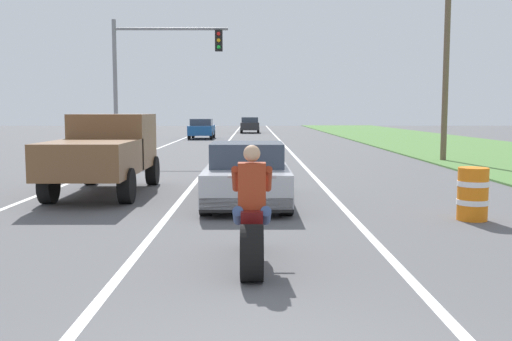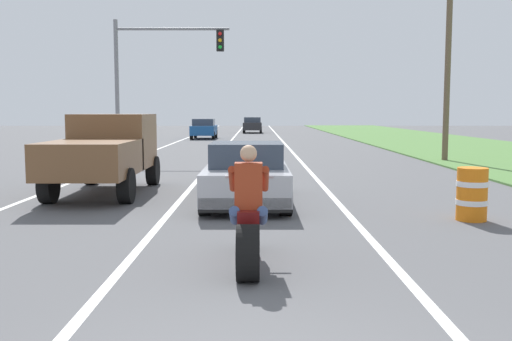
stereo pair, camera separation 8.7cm
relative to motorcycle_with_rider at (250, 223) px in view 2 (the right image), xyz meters
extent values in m
cube|color=white|center=(-5.26, 16.29, -0.59)|extent=(0.14, 120.00, 0.01)
cube|color=white|center=(1.94, 16.29, -0.59)|extent=(0.14, 120.00, 0.01)
cube|color=white|center=(-1.66, 16.29, -0.59)|extent=(0.14, 120.00, 0.01)
cylinder|color=black|center=(0.00, -0.60, -0.25)|extent=(0.28, 0.69, 0.69)
cylinder|color=black|center=(0.00, 0.95, -0.28)|extent=(0.12, 0.63, 0.63)
cube|color=#590F0F|center=(0.00, 0.23, 0.02)|extent=(0.28, 1.10, 0.36)
cylinder|color=#B2B2B7|center=(0.00, 0.87, 0.09)|extent=(0.08, 0.36, 0.73)
cylinder|color=#A5A5AA|center=(0.00, 0.85, 0.52)|extent=(0.70, 0.05, 0.05)
cube|color=#993319|center=(0.00, 0.00, 0.50)|extent=(0.36, 0.24, 0.60)
sphere|color=tan|center=(0.00, 0.00, 0.92)|extent=(0.22, 0.22, 0.22)
cylinder|color=#384C7A|center=(-0.18, 0.03, 0.10)|extent=(0.14, 0.47, 0.32)
cylinder|color=#993319|center=(-0.22, 0.30, 0.55)|extent=(0.10, 0.51, 0.40)
cylinder|color=#384C7A|center=(0.18, 0.03, 0.10)|extent=(0.14, 0.47, 0.32)
cylinder|color=#993319|center=(0.22, 0.30, 0.55)|extent=(0.10, 0.51, 0.40)
cube|color=#B7B7BC|center=(-0.11, 5.46, -0.07)|extent=(1.80, 4.30, 0.64)
cube|color=#333D4C|center=(-0.11, 5.26, 0.51)|extent=(1.56, 1.70, 0.52)
cube|color=black|center=(-0.11, 3.41, -0.31)|extent=(1.76, 0.20, 0.28)
cylinder|color=black|center=(-0.91, 7.06, -0.27)|extent=(0.24, 0.64, 0.64)
cylinder|color=black|center=(0.69, 7.06, -0.27)|extent=(0.24, 0.64, 0.64)
cylinder|color=black|center=(-0.91, 3.86, -0.27)|extent=(0.24, 0.64, 0.64)
cylinder|color=black|center=(0.69, 3.86, -0.27)|extent=(0.24, 0.64, 0.64)
cube|color=brown|center=(-3.67, 7.91, 0.69)|extent=(1.90, 2.10, 1.40)
cube|color=#333D4C|center=(-3.67, 8.26, 1.07)|extent=(1.67, 0.29, 0.57)
cube|color=brown|center=(-3.67, 5.66, 0.39)|extent=(1.90, 2.70, 0.80)
cylinder|color=black|center=(-4.54, 8.71, -0.19)|extent=(0.28, 0.80, 0.80)
cylinder|color=black|center=(-2.80, 8.71, -0.19)|extent=(0.28, 0.80, 0.80)
cylinder|color=black|center=(-4.54, 5.36, -0.19)|extent=(0.28, 0.80, 0.80)
cylinder|color=black|center=(-2.80, 5.36, -0.19)|extent=(0.28, 0.80, 0.80)
cylinder|color=gray|center=(-5.98, 18.05, 2.41)|extent=(0.18, 0.18, 6.00)
cylinder|color=gray|center=(-3.52, 18.05, 5.01)|extent=(4.93, 0.12, 0.12)
cube|color=black|center=(-1.45, 18.05, 4.51)|extent=(0.32, 0.24, 0.90)
sphere|color=red|center=(-1.45, 17.91, 4.79)|extent=(0.16, 0.16, 0.16)
sphere|color=orange|center=(-1.45, 17.91, 4.51)|extent=(0.16, 0.16, 0.16)
sphere|color=green|center=(-1.45, 17.91, 4.23)|extent=(0.16, 0.16, 0.16)
cylinder|color=brown|center=(7.88, 16.32, 3.54)|extent=(0.24, 0.24, 8.28)
cylinder|color=orange|center=(4.16, 3.33, -0.09)|extent=(0.56, 0.56, 1.00)
cylinder|color=white|center=(4.16, 3.33, 0.11)|extent=(0.58, 0.58, 0.10)
cylinder|color=white|center=(4.16, 3.33, -0.24)|extent=(0.58, 0.58, 0.10)
cube|color=#194C8C|center=(-3.82, 36.23, 0.06)|extent=(1.76, 4.00, 0.70)
cube|color=#333D4C|center=(-3.82, 36.03, 0.66)|extent=(1.56, 2.00, 0.50)
cylinder|color=black|center=(-4.62, 37.63, -0.29)|extent=(0.20, 0.60, 0.60)
cylinder|color=black|center=(-3.02, 37.63, -0.29)|extent=(0.20, 0.60, 0.60)
cylinder|color=black|center=(-4.62, 34.83, -0.29)|extent=(0.20, 0.60, 0.60)
cylinder|color=black|center=(-3.02, 34.83, -0.29)|extent=(0.20, 0.60, 0.60)
cube|color=#262628|center=(-0.25, 48.33, 0.06)|extent=(1.76, 4.00, 0.70)
cube|color=#333D4C|center=(-0.25, 48.13, 0.66)|extent=(1.56, 2.00, 0.50)
cylinder|color=black|center=(-1.05, 49.73, -0.29)|extent=(0.20, 0.60, 0.60)
cylinder|color=black|center=(0.55, 49.73, -0.29)|extent=(0.20, 0.60, 0.60)
cylinder|color=black|center=(-1.05, 46.93, -0.29)|extent=(0.20, 0.60, 0.60)
cylinder|color=black|center=(0.55, 46.93, -0.29)|extent=(0.20, 0.60, 0.60)
camera|label=1|loc=(0.01, -7.45, 1.46)|focal=40.65mm
camera|label=2|loc=(0.10, -7.45, 1.46)|focal=40.65mm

